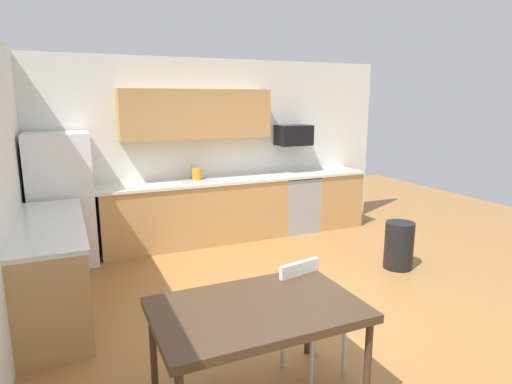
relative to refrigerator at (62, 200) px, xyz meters
name	(u,v)px	position (x,y,z in m)	size (l,w,h in m)	color
ground_plane	(294,302)	(2.18, -2.22, -0.85)	(12.00, 12.00, 0.00)	#9E6B38
wall_back	(212,149)	(2.18, 0.43, 0.50)	(5.80, 0.10, 2.70)	silver
cabinet_run_back	(197,214)	(1.80, 0.08, -0.40)	(2.74, 0.60, 0.90)	tan
cabinet_run_back_right	(332,199)	(4.17, 0.08, -0.40)	(0.81, 0.60, 0.90)	tan
cabinet_run_left	(53,270)	(-0.12, -1.42, -0.40)	(0.60, 2.00, 0.90)	tan
countertop_back	(221,181)	(2.18, 0.08, 0.07)	(4.80, 0.64, 0.04)	silver
countertop_left	(49,224)	(-0.12, -1.42, 0.07)	(0.64, 2.00, 0.04)	silver
upper_cabinets_back	(197,114)	(1.88, 0.21, 1.05)	(2.20, 0.34, 0.70)	tan
refrigerator	(62,200)	(0.00, 0.00, 0.00)	(0.76, 0.70, 1.70)	white
oven_range	(295,203)	(3.47, 0.08, -0.40)	(0.60, 0.60, 0.91)	#999BA0
microwave	(294,135)	(3.47, 0.18, 0.69)	(0.54, 0.36, 0.32)	black
sink_basin	(196,185)	(1.80, 0.08, 0.03)	(0.48, 0.40, 0.14)	#A5A8AD
sink_faucet	(192,172)	(1.80, 0.26, 0.19)	(0.02, 0.02, 0.24)	#B2B5BA
dining_table	(257,314)	(1.18, -3.48, -0.17)	(1.40, 0.90, 0.75)	#422D1E
chair_near_table	(308,308)	(1.73, -3.24, -0.35)	(0.47, 0.47, 0.85)	white
trash_bin	(399,245)	(3.85, -1.92, -0.55)	(0.36, 0.36, 0.60)	black
kettle	(197,175)	(1.84, 0.13, 0.17)	(0.14, 0.14, 0.20)	orange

